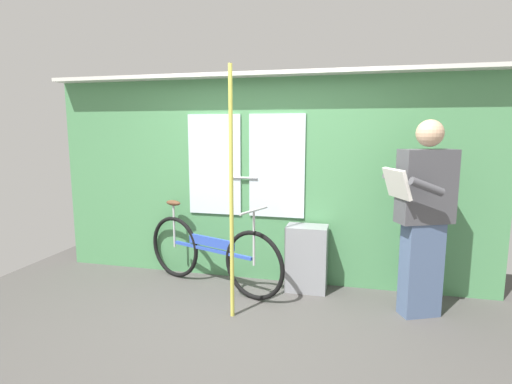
{
  "coord_description": "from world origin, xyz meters",
  "views": [
    {
      "loc": [
        0.97,
        -3.11,
        1.67
      ],
      "look_at": [
        0.03,
        0.64,
        1.06
      ],
      "focal_mm": 28.28,
      "sensor_mm": 36.0,
      "label": 1
    }
  ],
  "objects_px": {
    "bicycle_near_door": "(211,253)",
    "handrail_pole": "(231,196)",
    "trash_bin_by_wall": "(307,258)",
    "passenger_reading_newspaper": "(424,215)"
  },
  "relations": [
    {
      "from": "trash_bin_by_wall",
      "to": "handrail_pole",
      "type": "relative_size",
      "value": 0.31
    },
    {
      "from": "bicycle_near_door",
      "to": "handrail_pole",
      "type": "relative_size",
      "value": 0.77
    },
    {
      "from": "handrail_pole",
      "to": "trash_bin_by_wall",
      "type": "bearing_deg",
      "value": 53.14
    },
    {
      "from": "bicycle_near_door",
      "to": "handrail_pole",
      "type": "bearing_deg",
      "value": -33.82
    },
    {
      "from": "bicycle_near_door",
      "to": "trash_bin_by_wall",
      "type": "xyz_separation_m",
      "value": [
        0.99,
        0.17,
        -0.03
      ]
    },
    {
      "from": "bicycle_near_door",
      "to": "trash_bin_by_wall",
      "type": "distance_m",
      "value": 1.01
    },
    {
      "from": "bicycle_near_door",
      "to": "handrail_pole",
      "type": "xyz_separation_m",
      "value": [
        0.42,
        -0.59,
        0.73
      ]
    },
    {
      "from": "bicycle_near_door",
      "to": "passenger_reading_newspaper",
      "type": "distance_m",
      "value": 2.12
    },
    {
      "from": "bicycle_near_door",
      "to": "passenger_reading_newspaper",
      "type": "height_order",
      "value": "passenger_reading_newspaper"
    },
    {
      "from": "trash_bin_by_wall",
      "to": "bicycle_near_door",
      "type": "bearing_deg",
      "value": -170.35
    }
  ]
}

